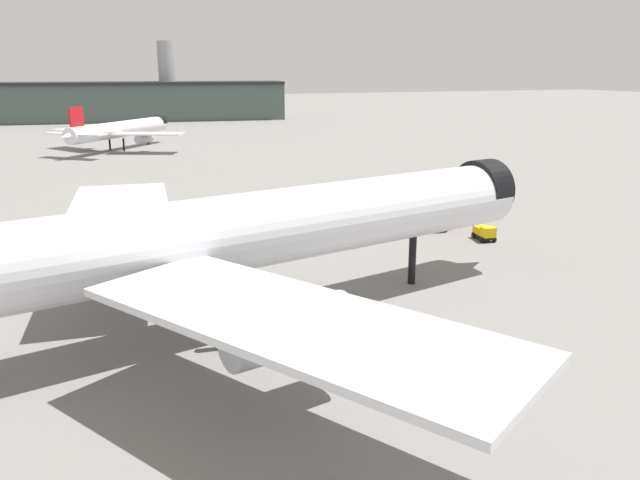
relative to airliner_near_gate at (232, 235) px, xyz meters
name	(u,v)px	position (x,y,z in m)	size (l,w,h in m)	color
ground	(268,324)	(2.65, -0.37, -7.76)	(900.00, 900.00, 0.00)	slate
airliner_near_gate	(232,235)	(0.00, 0.00, 0.00)	(65.24, 58.61, 17.61)	silver
airliner_far_taxiway	(119,130)	(-1.32, 121.84, -2.60)	(32.53, 36.02, 11.71)	white
service_truck_front	(443,216)	(33.22, 22.29, -6.17)	(5.79, 5.12, 3.00)	black
baggage_tug_wing	(485,233)	(34.70, 15.19, -6.78)	(2.23, 3.37, 1.85)	black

